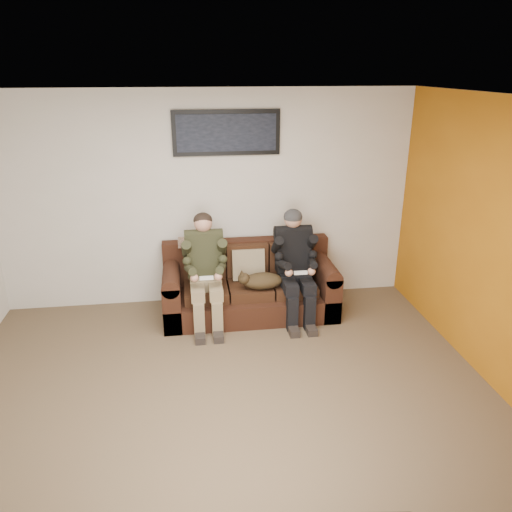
{
  "coord_description": "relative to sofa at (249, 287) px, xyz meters",
  "views": [
    {
      "loc": [
        -0.26,
        -3.65,
        2.82
      ],
      "look_at": [
        0.43,
        1.2,
        0.95
      ],
      "focal_mm": 35.0,
      "sensor_mm": 36.0,
      "label": 1
    }
  ],
  "objects": [
    {
      "name": "floor",
      "position": [
        -0.43,
        -1.82,
        -0.31
      ],
      "size": [
        5.0,
        5.0,
        0.0
      ],
      "primitive_type": "plane",
      "color": "brown",
      "rests_on": "ground"
    },
    {
      "name": "ceiling",
      "position": [
        -0.43,
        -1.82,
        2.29
      ],
      "size": [
        5.0,
        5.0,
        0.0
      ],
      "primitive_type": "plane",
      "rotation": [
        3.14,
        0.0,
        0.0
      ],
      "color": "silver",
      "rests_on": "ground"
    },
    {
      "name": "wall_back",
      "position": [
        -0.43,
        0.43,
        0.99
      ],
      "size": [
        5.0,
        0.0,
        5.0
      ],
      "primitive_type": "plane",
      "rotation": [
        1.57,
        0.0,
        0.0
      ],
      "color": "beige",
      "rests_on": "ground"
    },
    {
      "name": "wall_front",
      "position": [
        -0.43,
        -4.07,
        0.99
      ],
      "size": [
        5.0,
        0.0,
        5.0
      ],
      "primitive_type": "plane",
      "rotation": [
        -1.57,
        0.0,
        0.0
      ],
      "color": "beige",
      "rests_on": "ground"
    },
    {
      "name": "sofa",
      "position": [
        0.0,
        0.0,
        0.0
      ],
      "size": [
        2.04,
        0.88,
        0.83
      ],
      "color": "#32180F",
      "rests_on": "ground"
    },
    {
      "name": "throw_pillow",
      "position": [
        -0.0,
        0.04,
        0.28
      ],
      "size": [
        0.39,
        0.19,
        0.39
      ],
      "primitive_type": "cube",
      "rotation": [
        -0.21,
        0.0,
        0.0
      ],
      "color": "#867558",
      "rests_on": "sofa"
    },
    {
      "name": "throw_blanket",
      "position": [
        -0.62,
        0.26,
        0.52
      ],
      "size": [
        0.42,
        0.2,
        0.07
      ],
      "primitive_type": "cube",
      "color": "tan",
      "rests_on": "sofa"
    },
    {
      "name": "person_left",
      "position": [
        -0.52,
        -0.17,
        0.39
      ],
      "size": [
        0.51,
        0.87,
        1.26
      ],
      "color": "#887655",
      "rests_on": "sofa"
    },
    {
      "name": "person_right",
      "position": [
        0.52,
        -0.17,
        0.39
      ],
      "size": [
        0.51,
        0.86,
        1.27
      ],
      "color": "black",
      "rests_on": "sofa"
    },
    {
      "name": "cat",
      "position": [
        0.11,
        -0.27,
        0.19
      ],
      "size": [
        0.66,
        0.26,
        0.24
      ],
      "color": "#44321A",
      "rests_on": "sofa"
    },
    {
      "name": "framed_poster",
      "position": [
        -0.2,
        0.39,
        1.79
      ],
      "size": [
        1.25,
        0.05,
        0.52
      ],
      "color": "black",
      "rests_on": "wall_back"
    }
  ]
}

